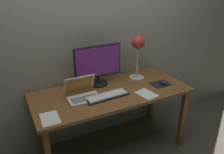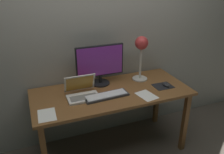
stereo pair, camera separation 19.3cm
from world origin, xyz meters
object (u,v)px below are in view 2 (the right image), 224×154
(mouse, at_px, (166,84))
(desk_lamp, at_px, (141,49))
(keyboard_main, at_px, (106,96))
(laptop, at_px, (82,91))
(monitor, at_px, (100,63))

(mouse, bearing_deg, desk_lamp, 124.23)
(keyboard_main, bearing_deg, laptop, 153.41)
(laptop, distance_m, desk_lamp, 0.78)
(monitor, relative_size, laptop, 1.67)
(laptop, height_order, mouse, laptop)
(desk_lamp, xyz_separation_m, mouse, (0.18, -0.26, -0.34))
(monitor, bearing_deg, laptop, -142.84)
(desk_lamp, relative_size, mouse, 5.15)
(monitor, distance_m, desk_lamp, 0.47)
(keyboard_main, height_order, laptop, laptop)
(monitor, xyz_separation_m, laptop, (-0.26, -0.19, -0.18))
(laptop, bearing_deg, keyboard_main, -26.59)
(monitor, height_order, laptop, monitor)
(mouse, bearing_deg, monitor, 153.53)
(monitor, relative_size, desk_lamp, 1.04)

